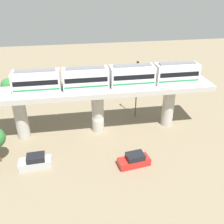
# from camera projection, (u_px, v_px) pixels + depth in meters

# --- Properties ---
(ground_plane) EXTENTS (120.00, 120.00, 0.00)m
(ground_plane) POSITION_uv_depth(u_px,v_px,m) (98.00, 130.00, 40.88)
(ground_plane) COLOR #84755B
(viaduct) EXTENTS (5.20, 35.80, 7.51)m
(viaduct) POSITION_uv_depth(u_px,v_px,m) (97.00, 97.00, 38.07)
(viaduct) COLOR #B7B2AA
(viaduct) RESTS_ON ground
(train) EXTENTS (2.64, 27.45, 3.24)m
(train) POSITION_uv_depth(u_px,v_px,m) (109.00, 77.00, 36.82)
(train) COLOR white
(train) RESTS_ON viaduct
(parked_car_silver) EXTENTS (2.01, 4.29, 1.76)m
(parked_car_silver) POSITION_uv_depth(u_px,v_px,m) (36.00, 162.00, 32.74)
(parked_car_silver) COLOR #B2B5BA
(parked_car_silver) RESTS_ON ground
(parked_car_red) EXTENTS (2.40, 4.42, 1.76)m
(parked_car_red) POSITION_uv_depth(u_px,v_px,m) (134.00, 160.00, 32.98)
(parked_car_red) COLOR red
(parked_car_red) RESTS_ON ground
(tree_near_viaduct) EXTENTS (2.73, 2.73, 4.93)m
(tree_near_viaduct) POSITION_uv_depth(u_px,v_px,m) (8.00, 86.00, 48.31)
(tree_near_viaduct) COLOR brown
(tree_near_viaduct) RESTS_ON ground
(signal_post) EXTENTS (0.44, 0.28, 10.11)m
(signal_post) POSITION_uv_depth(u_px,v_px,m) (137.00, 88.00, 42.18)
(signal_post) COLOR #4C4C51
(signal_post) RESTS_ON ground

